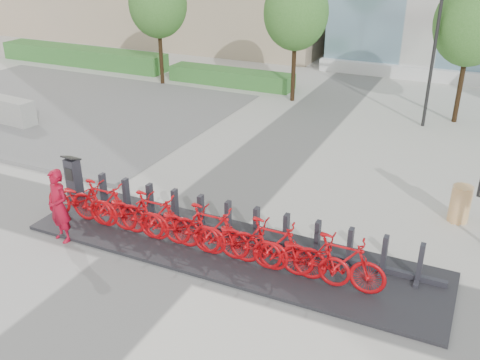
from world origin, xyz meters
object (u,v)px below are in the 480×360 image
at_px(bike_0, 80,200).
at_px(jersey_barrier, 8,110).
at_px(construction_barrel, 460,204).
at_px(kiosk, 74,179).
at_px(worker_red, 59,206).

xyz_separation_m(bike_0, jersey_barrier, (-7.57, 4.84, -0.14)).
bearing_deg(construction_barrel, kiosk, -160.10).
bearing_deg(kiosk, jersey_barrier, 153.49).
relative_size(bike_0, jersey_barrier, 0.82).
bearing_deg(worker_red, construction_barrel, 45.04).
bearing_deg(bike_0, kiosk, 47.67).
xyz_separation_m(worker_red, construction_barrel, (8.24, 4.87, -0.41)).
bearing_deg(kiosk, construction_barrel, 24.72).
relative_size(kiosk, construction_barrel, 1.39).
xyz_separation_m(construction_barrel, jersey_barrier, (-15.99, 0.83, -0.01)).
distance_m(worker_red, jersey_barrier, 9.63).
bearing_deg(worker_red, bike_0, 116.12).
relative_size(bike_0, worker_red, 1.12).
bearing_deg(construction_barrel, bike_0, -154.52).
relative_size(construction_barrel, jersey_barrier, 0.40).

